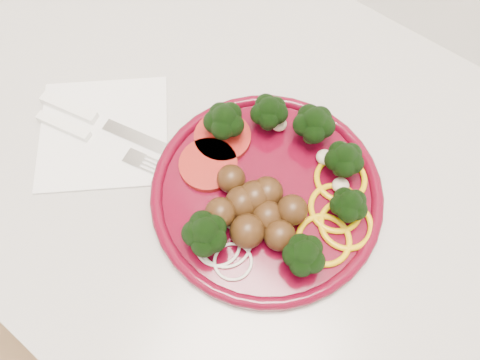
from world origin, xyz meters
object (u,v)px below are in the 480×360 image
Objects in this scene: napkin at (104,132)px; knife at (92,118)px; fork at (78,133)px; plate at (271,190)px.

knife is at bearing 170.31° from napkin.
knife reaches higher than fork.
napkin is 0.02m from knife.
knife is (-0.02, 0.00, 0.01)m from napkin.
plate reaches higher than napkin.
fork is at bearing -133.72° from napkin.
knife is 0.03m from fork.
plate is at bearing 0.13° from knife.
fork is at bearing -160.95° from plate.
napkin is at bearing -22.66° from knife.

